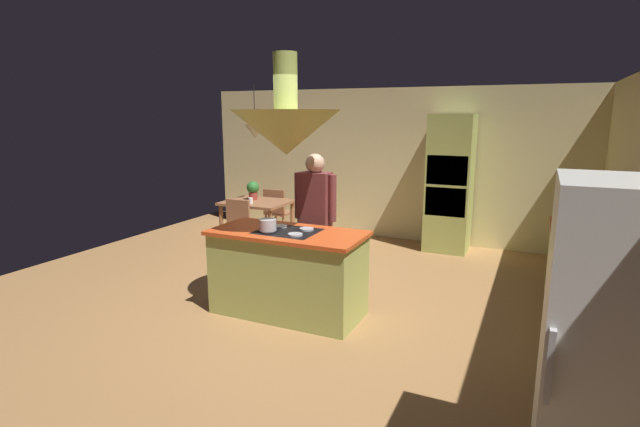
% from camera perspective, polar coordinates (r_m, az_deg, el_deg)
% --- Properties ---
extents(ground, '(8.16, 8.16, 0.00)m').
position_cam_1_polar(ground, '(5.50, -2.74, -10.96)').
color(ground, '#9E7042').
extents(wall_back, '(6.80, 0.10, 2.55)m').
position_cam_1_polar(wall_back, '(8.33, 8.23, 5.81)').
color(wall_back, beige).
rests_on(wall_back, ground).
extents(kitchen_island, '(1.63, 0.79, 0.94)m').
position_cam_1_polar(kitchen_island, '(5.17, -3.82, -6.99)').
color(kitchen_island, '#A8B259').
rests_on(kitchen_island, ground).
extents(counter_run_right, '(0.73, 2.37, 0.92)m').
position_cam_1_polar(counter_run_right, '(5.38, 28.91, -7.69)').
color(counter_run_right, '#A8B259').
rests_on(counter_run_right, ground).
extents(oven_tower, '(0.66, 0.62, 2.13)m').
position_cam_1_polar(oven_tower, '(7.71, 15.17, 3.46)').
color(oven_tower, '#A8B259').
rests_on(oven_tower, ground).
extents(refrigerator, '(0.72, 0.74, 1.83)m').
position_cam_1_polar(refrigerator, '(2.89, 32.18, -14.84)').
color(refrigerator, silver).
rests_on(refrigerator, ground).
extents(dining_table, '(1.01, 0.83, 0.76)m').
position_cam_1_polar(dining_table, '(7.71, -7.51, 0.66)').
color(dining_table, '#945E3E').
rests_on(dining_table, ground).
extents(person_at_island, '(0.53, 0.22, 1.68)m').
position_cam_1_polar(person_at_island, '(5.60, -0.58, -0.16)').
color(person_at_island, tan).
rests_on(person_at_island, ground).
extents(range_hood, '(1.10, 1.10, 1.00)m').
position_cam_1_polar(range_hood, '(4.90, -4.07, 9.93)').
color(range_hood, '#A8B259').
extents(pendant_light_over_table, '(0.32, 0.32, 0.82)m').
position_cam_1_polar(pendant_light_over_table, '(7.57, -7.75, 9.69)').
color(pendant_light_over_table, beige).
extents(chair_facing_island, '(0.40, 0.40, 0.87)m').
position_cam_1_polar(chair_facing_island, '(7.22, -10.16, -1.37)').
color(chair_facing_island, '#945E3E').
rests_on(chair_facing_island, ground).
extents(chair_by_back_wall, '(0.40, 0.40, 0.87)m').
position_cam_1_polar(chair_by_back_wall, '(8.27, -5.14, 0.44)').
color(chair_by_back_wall, '#945E3E').
rests_on(chair_by_back_wall, ground).
extents(potted_plant_on_table, '(0.20, 0.20, 0.30)m').
position_cam_1_polar(potted_plant_on_table, '(7.81, -7.99, 2.87)').
color(potted_plant_on_table, '#99382D').
rests_on(potted_plant_on_table, dining_table).
extents(cup_on_table, '(0.07, 0.07, 0.09)m').
position_cam_1_polar(cup_on_table, '(7.50, -8.26, 1.53)').
color(cup_on_table, white).
rests_on(cup_on_table, dining_table).
extents(canister_flour, '(0.11, 0.11, 0.15)m').
position_cam_1_polar(canister_flour, '(4.67, 29.96, -3.87)').
color(canister_flour, silver).
rests_on(canister_flour, counter_run_right).
extents(canister_sugar, '(0.11, 0.11, 0.14)m').
position_cam_1_polar(canister_sugar, '(4.85, 29.78, -3.36)').
color(canister_sugar, silver).
rests_on(canister_sugar, counter_run_right).
extents(microwave_on_counter, '(0.46, 0.36, 0.28)m').
position_cam_1_polar(microwave_on_counter, '(5.91, 29.01, -0.13)').
color(microwave_on_counter, '#232326').
rests_on(microwave_on_counter, counter_run_right).
extents(cooking_pot_on_cooktop, '(0.18, 0.18, 0.12)m').
position_cam_1_polar(cooking_pot_on_cooktop, '(4.99, -6.23, -1.35)').
color(cooking_pot_on_cooktop, '#B2B2B7').
rests_on(cooking_pot_on_cooktop, kitchen_island).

